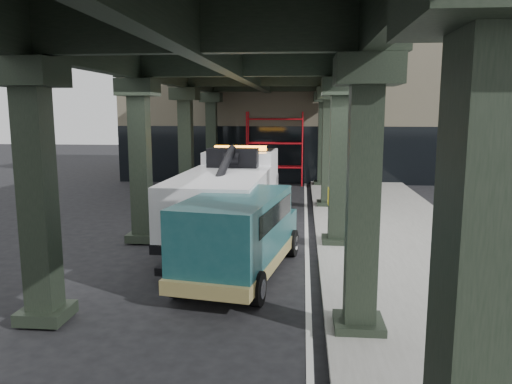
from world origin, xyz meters
The scene contains 8 objects.
ground centered at (0.00, 0.00, 0.00)m, with size 90.00×90.00×0.00m, color black.
sidewalk centered at (4.50, 2.00, 0.07)m, with size 5.00×40.00×0.15m, color gray.
lane_stripe centered at (1.70, 2.00, 0.01)m, with size 0.12×38.00×0.01m, color silver.
viaduct centered at (-0.40, 2.00, 5.46)m, with size 7.40×32.00×6.40m.
building centered at (2.00, 20.00, 4.00)m, with size 22.00×10.00×8.00m, color #C6B793.
scaffolding centered at (0.00, 14.64, 2.11)m, with size 3.08×0.88×4.00m.
tow_truck centered at (-0.83, 3.52, 1.43)m, with size 2.97×9.07×2.94m.
towed_van centered at (0.01, -1.03, 1.12)m, with size 2.80×5.39×2.09m.
Camera 1 is at (1.53, -12.77, 4.08)m, focal length 35.00 mm.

